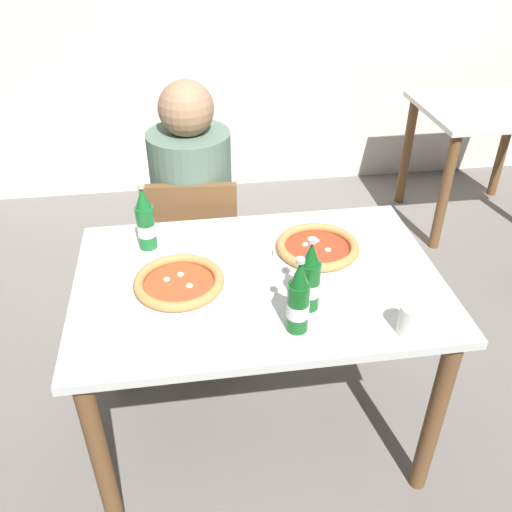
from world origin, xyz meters
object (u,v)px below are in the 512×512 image
pizza_margherita_near (179,283)px  paper_cup (411,320)px  chair_behind_table (195,248)px  pizza_marinara_far (318,248)px  dining_table_background (485,132)px  beer_bottle_right (310,279)px  beer_bottle_center (298,300)px  dining_table_main (258,304)px  diner_seated (194,223)px  beer_bottle_left (145,221)px

pizza_margherita_near → paper_cup: 0.72m
chair_behind_table → pizza_marinara_far: (0.42, -0.50, 0.29)m
dining_table_background → pizza_margherita_near: pizza_margherita_near is taller
chair_behind_table → beer_bottle_right: bearing=117.9°
chair_behind_table → pizza_margherita_near: (-0.07, -0.63, 0.29)m
chair_behind_table → paper_cup: chair_behind_table is taller
paper_cup → dining_table_background: bearing=56.0°
beer_bottle_center → beer_bottle_right: bearing=59.5°
dining_table_main → paper_cup: paper_cup is taller
chair_behind_table → diner_seated: diner_seated is taller
dining_table_background → beer_bottle_center: (-1.51, -1.71, 0.26)m
beer_bottle_left → beer_bottle_center: bearing=-49.2°
pizza_margherita_near → beer_bottle_center: size_ratio=1.27×
dining_table_background → beer_bottle_right: beer_bottle_right is taller
dining_table_main → dining_table_background: 2.15m
beer_bottle_left → beer_bottle_right: size_ratio=1.00×
dining_table_background → beer_bottle_left: size_ratio=3.24×
beer_bottle_left → beer_bottle_right: 0.64m
diner_seated → beer_bottle_center: diner_seated is taller
beer_bottle_left → paper_cup: bearing=-37.1°
pizza_marinara_far → beer_bottle_left: 0.61m
dining_table_main → pizza_marinara_far: bearing=26.0°
beer_bottle_left → pizza_marinara_far: bearing=-12.3°
pizza_marinara_far → beer_bottle_right: size_ratio=1.27×
pizza_margherita_near → beer_bottle_center: 0.42m
pizza_margherita_near → beer_bottle_right: beer_bottle_right is taller
beer_bottle_center → beer_bottle_right: 0.11m
beer_bottle_left → beer_bottle_center: size_ratio=1.00×
diner_seated → beer_bottle_right: size_ratio=4.89×
dining_table_background → pizza_marinara_far: bearing=-135.6°
dining_table_main → beer_bottle_left: 0.48m
dining_table_main → diner_seated: (-0.18, 0.66, -0.05)m
chair_behind_table → paper_cup: bearing=127.4°
diner_seated → beer_bottle_center: (0.26, -0.92, 0.27)m
chair_behind_table → pizza_marinara_far: bearing=135.5°
beer_bottle_center → pizza_margherita_near: bearing=144.2°
chair_behind_table → pizza_margherita_near: chair_behind_table is taller
dining_table_background → pizza_marinara_far: 1.92m
paper_cup → pizza_margherita_near: bearing=154.8°
diner_seated → dining_table_background: size_ratio=1.51×
beer_bottle_center → beer_bottle_right: size_ratio=1.00×
dining_table_main → pizza_marinara_far: 0.29m
pizza_marinara_far → pizza_margherita_near: bearing=-164.5°
pizza_marinara_far → chair_behind_table: bearing=129.9°
dining_table_main → dining_table_background: size_ratio=1.50×
pizza_margherita_near → paper_cup: bearing=-25.2°
dining_table_background → paper_cup: 2.15m
chair_behind_table → diner_seated: size_ratio=0.70×
dining_table_main → paper_cup: size_ratio=12.63×
beer_bottle_center → beer_bottle_left: bearing=130.8°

